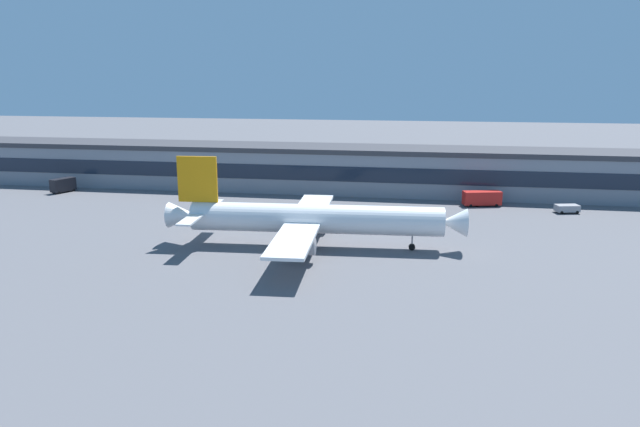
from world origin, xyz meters
TOP-DOWN VIEW (x-y plane):
  - ground_plane at (0.00, 0.00)m, footprint 600.00×600.00m
  - terminal_building at (0.00, 51.64)m, footprint 200.54×15.97m
  - airliner at (4.11, -0.08)m, footprint 51.10×43.73m
  - pushback_tractor at (53.24, 34.83)m, footprint 5.28×3.66m
  - stair_truck at (-66.48, 37.28)m, footprint 4.48×6.46m
  - fuel_truck at (35.80, 38.84)m, footprint 8.84×4.86m

SIDE VIEW (x-z plane):
  - ground_plane at x=0.00m, z-range 0.00..0.00m
  - pushback_tractor at x=53.24m, z-range 0.17..1.92m
  - fuel_truck at x=35.80m, z-range 0.21..3.56m
  - stair_truck at x=-66.48m, z-range 0.20..3.75m
  - airliner at x=4.11m, z-range -2.68..12.66m
  - terminal_building at x=0.00m, z-range 0.02..11.35m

